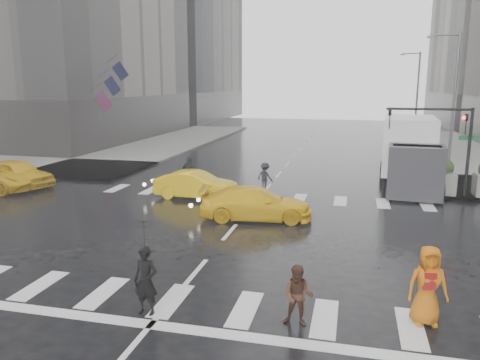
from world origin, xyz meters
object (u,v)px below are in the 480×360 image
(pedestrian_brown, at_px, (298,296))
(box_truck, at_px, (410,151))
(traffic_signal_pole, at_px, (448,134))
(taxi_front, at_px, (17,173))
(pedestrian_orange, at_px, (428,285))
(taxi_mid, at_px, (196,185))

(pedestrian_brown, bearing_deg, box_truck, 78.36)
(traffic_signal_pole, relative_size, taxi_front, 1.00)
(pedestrian_orange, relative_size, taxi_front, 0.43)
(traffic_signal_pole, distance_m, taxi_front, 22.87)
(taxi_front, bearing_deg, traffic_signal_pole, -69.45)
(pedestrian_brown, bearing_deg, traffic_signal_pole, 71.32)
(pedestrian_brown, distance_m, box_truck, 16.84)
(pedestrian_orange, distance_m, taxi_mid, 14.10)
(pedestrian_brown, xyz_separation_m, pedestrian_orange, (2.95, 0.79, 0.23))
(traffic_signal_pole, bearing_deg, taxi_front, -172.53)
(pedestrian_brown, bearing_deg, pedestrian_orange, 17.56)
(box_truck, bearing_deg, traffic_signal_pole, -45.77)
(taxi_front, distance_m, taxi_mid, 10.51)
(traffic_signal_pole, xyz_separation_m, box_truck, (-1.51, 1.81, -1.19))
(pedestrian_orange, height_order, taxi_mid, pedestrian_orange)
(pedestrian_brown, height_order, box_truck, box_truck)
(traffic_signal_pole, distance_m, box_truck, 2.63)
(pedestrian_orange, height_order, box_truck, box_truck)
(taxi_mid, bearing_deg, traffic_signal_pole, -72.95)
(traffic_signal_pole, bearing_deg, box_truck, 129.81)
(pedestrian_brown, relative_size, taxi_mid, 0.36)
(pedestrian_orange, xyz_separation_m, taxi_front, (-19.88, 10.72, -0.21))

